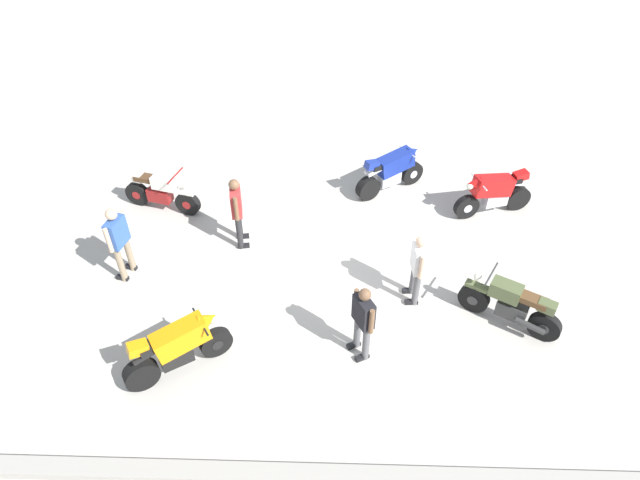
# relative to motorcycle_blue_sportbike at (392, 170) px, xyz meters

# --- Properties ---
(ground_plane) EXTENTS (40.00, 40.00, 0.00)m
(ground_plane) POSITION_rel_motorcycle_blue_sportbike_xyz_m (1.29, 2.92, -0.59)
(ground_plane) COLOR #B7B2A8
(curb_edge) EXTENTS (14.00, 0.30, 0.15)m
(curb_edge) POSITION_rel_motorcycle_blue_sportbike_xyz_m (1.29, 7.52, -0.52)
(curb_edge) COLOR #9C978F
(curb_edge) RESTS_ON ground
(motorcycle_blue_sportbike) EXTENTS (1.76, 1.19, 1.14)m
(motorcycle_blue_sportbike) POSITION_rel_motorcycle_blue_sportbike_xyz_m (0.00, 0.00, 0.00)
(motorcycle_blue_sportbike) COLOR black
(motorcycle_blue_sportbike) RESTS_ON ground
(motorcycle_cream_vintage) EXTENTS (1.92, 0.88, 1.07)m
(motorcycle_cream_vintage) POSITION_rel_motorcycle_blue_sportbike_xyz_m (5.54, 0.92, -0.11)
(motorcycle_cream_vintage) COLOR black
(motorcycle_cream_vintage) RESTS_ON ground
(motorcycle_olive_vintage) EXTENTS (1.76, 1.13, 1.07)m
(motorcycle_olive_vintage) POSITION_rel_motorcycle_blue_sportbike_xyz_m (-1.92, 4.38, -0.11)
(motorcycle_olive_vintage) COLOR black
(motorcycle_olive_vintage) RESTS_ON ground
(motorcycle_orange_sportbike) EXTENTS (1.75, 1.21, 1.14)m
(motorcycle_orange_sportbike) POSITION_rel_motorcycle_blue_sportbike_xyz_m (4.05, 5.60, 0.00)
(motorcycle_orange_sportbike) COLOR black
(motorcycle_orange_sportbike) RESTS_ON ground
(motorcycle_red_sportbike) EXTENTS (1.92, 0.89, 1.14)m
(motorcycle_red_sportbike) POSITION_rel_motorcycle_blue_sportbike_xyz_m (-2.34, 0.86, 0.00)
(motorcycle_red_sportbike) COLOR black
(motorcycle_red_sportbike) RESTS_ON ground
(person_in_red_shirt) EXTENTS (0.37, 0.66, 1.69)m
(person_in_red_shirt) POSITION_rel_motorcycle_blue_sportbike_xyz_m (3.50, 2.15, 0.37)
(person_in_red_shirt) COLOR #262628
(person_in_red_shirt) RESTS_ON ground
(person_in_blue_shirt) EXTENTS (0.40, 0.66, 1.71)m
(person_in_blue_shirt) POSITION_rel_motorcycle_blue_sportbike_xyz_m (5.71, 3.24, 0.39)
(person_in_blue_shirt) COLOR gray
(person_in_blue_shirt) RESTS_ON ground
(person_in_black_shirt) EXTENTS (0.47, 0.59, 1.59)m
(person_in_black_shirt) POSITION_rel_motorcycle_blue_sportbike_xyz_m (0.89, 5.14, 0.30)
(person_in_black_shirt) COLOR #59595B
(person_in_black_shirt) RESTS_ON ground
(person_in_white_shirt) EXTENTS (0.33, 0.63, 1.59)m
(person_in_white_shirt) POSITION_rel_motorcycle_blue_sportbike_xyz_m (-0.20, 3.75, 0.30)
(person_in_white_shirt) COLOR #59595B
(person_in_white_shirt) RESTS_ON ground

